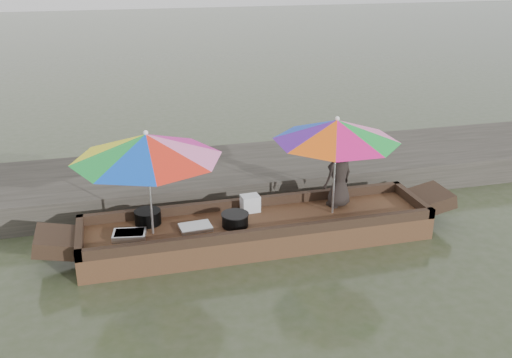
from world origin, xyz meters
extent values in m
plane|color=#323D22|center=(0.00, 0.00, 0.00)|extent=(80.00, 80.00, 0.00)
cube|color=#2D2B26|center=(0.00, 2.20, 0.25)|extent=(22.00, 2.20, 0.50)
cube|color=#412615|center=(0.00, 0.00, 0.17)|extent=(5.28, 1.20, 0.35)
cylinder|color=black|center=(-1.61, 0.35, 0.45)|extent=(0.40, 0.40, 0.21)
cube|color=silver|center=(-1.90, -0.06, 0.39)|extent=(0.50, 0.39, 0.09)
cube|color=silver|center=(-0.95, -0.02, 0.38)|extent=(0.48, 0.35, 0.06)
cylinder|color=black|center=(-0.36, -0.06, 0.44)|extent=(0.39, 0.39, 0.18)
cube|color=silver|center=(-0.02, 0.39, 0.48)|extent=(0.29, 0.24, 0.26)
imported|color=black|center=(1.39, 0.23, 0.88)|extent=(0.60, 0.50, 1.05)
camera|label=1|loc=(-2.00, -7.51, 4.13)|focal=40.00mm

